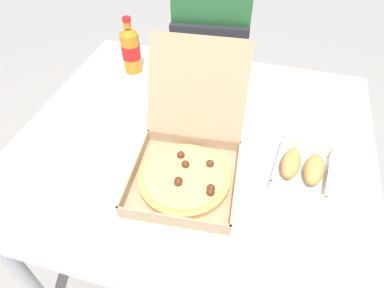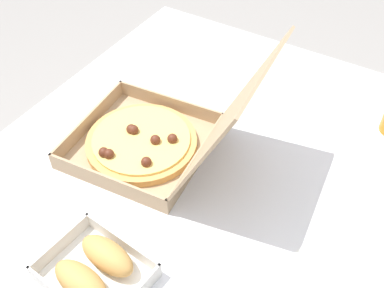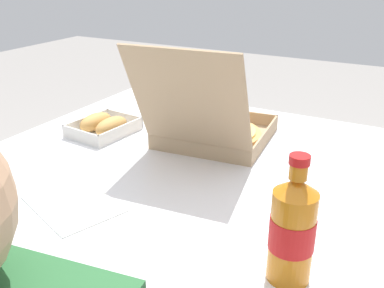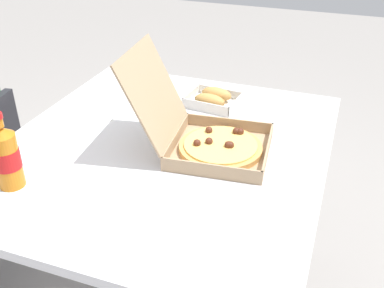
# 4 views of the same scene
# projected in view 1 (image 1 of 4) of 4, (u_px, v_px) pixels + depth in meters

# --- Properties ---
(ground_plane) EXTENTS (10.00, 10.00, 0.00)m
(ground_plane) POSITION_uv_depth(u_px,v_px,m) (193.00, 248.00, 1.63)
(ground_plane) COLOR gray
(dining_table) EXTENTS (1.13, 1.02, 0.76)m
(dining_table) POSITION_uv_depth(u_px,v_px,m) (194.00, 154.00, 1.15)
(dining_table) COLOR white
(dining_table) RESTS_ON ground_plane
(chair) EXTENTS (0.45, 0.45, 0.83)m
(chair) POSITION_uv_depth(u_px,v_px,m) (209.00, 78.00, 1.82)
(chair) COLOR #232328
(chair) RESTS_ON ground_plane
(diner_person) EXTENTS (0.38, 0.44, 1.15)m
(diner_person) POSITION_uv_depth(u_px,v_px,m) (212.00, 37.00, 1.71)
(diner_person) COLOR #333847
(diner_person) RESTS_ON ground_plane
(pizza_box_open) EXTENTS (0.34, 0.45, 0.32)m
(pizza_box_open) POSITION_uv_depth(u_px,v_px,m) (187.00, 162.00, 0.96)
(pizza_box_open) COLOR tan
(pizza_box_open) RESTS_ON dining_table
(bread_side_box) EXTENTS (0.17, 0.20, 0.06)m
(bread_side_box) POSITION_uv_depth(u_px,v_px,m) (302.00, 167.00, 0.97)
(bread_side_box) COLOR white
(bread_side_box) RESTS_ON dining_table
(cola_bottle) EXTENTS (0.07, 0.07, 0.22)m
(cola_bottle) POSITION_uv_depth(u_px,v_px,m) (131.00, 49.00, 1.30)
(cola_bottle) COLOR orange
(cola_bottle) RESTS_ON dining_table
(paper_menu) EXTENTS (0.25, 0.21, 0.00)m
(paper_menu) POSITION_uv_depth(u_px,v_px,m) (250.00, 90.00, 1.27)
(paper_menu) COLOR white
(paper_menu) RESTS_ON dining_table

